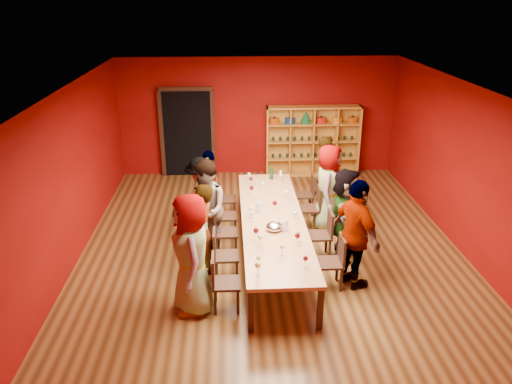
% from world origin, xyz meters
% --- Properties ---
extents(room_shell, '(7.10, 9.10, 3.04)m').
position_xyz_m(room_shell, '(0.00, 0.00, 1.50)').
color(room_shell, '#4F2F14').
rests_on(room_shell, ground).
extents(tasting_table, '(1.10, 4.50, 0.75)m').
position_xyz_m(tasting_table, '(0.00, 0.00, 0.70)').
color(tasting_table, '#B6794C').
rests_on(tasting_table, ground).
extents(doorway, '(1.40, 0.17, 2.30)m').
position_xyz_m(doorway, '(-1.80, 4.43, 1.12)').
color(doorway, black).
rests_on(doorway, ground).
extents(shelving_unit, '(2.40, 0.40, 1.80)m').
position_xyz_m(shelving_unit, '(1.40, 4.32, 0.98)').
color(shelving_unit, gold).
rests_on(shelving_unit, ground).
extents(chair_person_left_0, '(0.42, 0.42, 0.89)m').
position_xyz_m(chair_person_left_0, '(-0.91, -1.58, 0.50)').
color(chair_person_left_0, black).
rests_on(chair_person_left_0, ground).
extents(person_left_0, '(0.66, 0.99, 1.87)m').
position_xyz_m(person_left_0, '(-1.33, -1.58, 0.94)').
color(person_left_0, '#525257').
rests_on(person_left_0, ground).
extents(chair_person_left_1, '(0.42, 0.42, 0.89)m').
position_xyz_m(chair_person_left_1, '(-0.91, -0.76, 0.50)').
color(chair_person_left_1, black).
rests_on(chair_person_left_1, ground).
extents(person_left_1, '(0.58, 0.71, 1.70)m').
position_xyz_m(person_left_1, '(-1.21, -0.76, 0.85)').
color(person_left_1, '#D38E91').
rests_on(person_left_1, ground).
extents(chair_person_left_2, '(0.42, 0.42, 0.89)m').
position_xyz_m(chair_person_left_2, '(-0.91, 0.10, 0.50)').
color(chair_person_left_2, black).
rests_on(chair_person_left_2, ground).
extents(person_left_2, '(0.67, 0.96, 1.80)m').
position_xyz_m(person_left_2, '(-1.18, 0.10, 0.90)').
color(person_left_2, '#141739').
rests_on(person_left_2, ground).
extents(chair_person_left_3, '(0.42, 0.42, 0.89)m').
position_xyz_m(chair_person_left_3, '(-0.91, 0.81, 0.50)').
color(chair_person_left_3, black).
rests_on(chair_person_left_3, ground).
extents(person_left_3, '(0.72, 1.13, 1.62)m').
position_xyz_m(person_left_3, '(-1.29, 0.81, 0.81)').
color(person_left_3, silver).
rests_on(person_left_3, ground).
extents(chair_person_left_4, '(0.42, 0.42, 0.89)m').
position_xyz_m(chair_person_left_4, '(-0.91, 1.65, 0.50)').
color(chair_person_left_4, black).
rests_on(chair_person_left_4, ground).
extents(person_left_4, '(0.57, 0.95, 1.51)m').
position_xyz_m(person_left_4, '(-1.16, 1.65, 0.75)').
color(person_left_4, '#4D4D52').
rests_on(person_left_4, ground).
extents(chair_person_right_1, '(0.42, 0.42, 0.89)m').
position_xyz_m(chair_person_right_1, '(0.91, -1.07, 0.50)').
color(chair_person_right_1, black).
rests_on(chair_person_right_1, ground).
extents(person_right_1, '(0.89, 1.19, 1.84)m').
position_xyz_m(person_right_1, '(1.23, -1.07, 0.92)').
color(person_right_1, '#15163A').
rests_on(person_right_1, ground).
extents(chair_person_right_2, '(0.42, 0.42, 0.89)m').
position_xyz_m(chair_person_right_2, '(0.91, -0.10, 0.50)').
color(chair_person_right_2, black).
rests_on(chair_person_right_2, ground).
extents(person_right_2, '(0.84, 1.63, 1.69)m').
position_xyz_m(person_right_2, '(1.27, -0.10, 0.85)').
color(person_right_2, silver).
rests_on(person_right_2, ground).
extents(chair_person_right_3, '(0.42, 0.42, 0.89)m').
position_xyz_m(chair_person_right_3, '(0.91, 1.09, 0.50)').
color(chair_person_right_3, black).
rests_on(chair_person_right_3, ground).
extents(person_right_3, '(0.71, 0.96, 1.75)m').
position_xyz_m(person_right_3, '(1.20, 1.09, 0.88)').
color(person_right_3, '#5880B6').
rests_on(person_right_3, ground).
extents(chair_person_right_4, '(0.42, 0.42, 0.89)m').
position_xyz_m(chair_person_right_4, '(0.91, 1.81, 0.50)').
color(chair_person_right_4, black).
rests_on(chair_person_right_4, ground).
extents(person_right_4, '(0.62, 0.73, 1.72)m').
position_xyz_m(person_right_4, '(1.29, 1.81, 0.86)').
color(person_right_4, beige).
rests_on(person_right_4, ground).
extents(wine_glass_0, '(0.09, 0.09, 0.22)m').
position_xyz_m(wine_glass_0, '(-0.38, 0.06, 0.91)').
color(wine_glass_0, silver).
rests_on(wine_glass_0, tasting_table).
extents(wine_glass_1, '(0.09, 0.09, 0.21)m').
position_xyz_m(wine_glass_1, '(0.34, 0.79, 0.90)').
color(wine_glass_1, silver).
rests_on(wine_glass_1, tasting_table).
extents(wine_glass_2, '(0.07, 0.07, 0.18)m').
position_xyz_m(wine_glass_2, '(-0.37, -0.09, 0.88)').
color(wine_glass_2, silver).
rests_on(wine_glass_2, tasting_table).
extents(wine_glass_3, '(0.07, 0.07, 0.18)m').
position_xyz_m(wine_glass_3, '(-0.34, 1.89, 0.88)').
color(wine_glass_3, silver).
rests_on(wine_glass_3, tasting_table).
extents(wine_glass_4, '(0.09, 0.09, 0.21)m').
position_xyz_m(wine_glass_4, '(0.30, -1.03, 0.91)').
color(wine_glass_4, silver).
rests_on(wine_glass_4, tasting_table).
extents(wine_glass_5, '(0.09, 0.09, 0.22)m').
position_xyz_m(wine_glass_5, '(0.38, -0.18, 0.91)').
color(wine_glass_5, silver).
rests_on(wine_glass_5, tasting_table).
extents(wine_glass_6, '(0.09, 0.09, 0.22)m').
position_xyz_m(wine_glass_6, '(-0.38, -1.90, 0.91)').
color(wine_glass_6, silver).
rests_on(wine_glass_6, tasting_table).
extents(wine_glass_7, '(0.07, 0.07, 0.18)m').
position_xyz_m(wine_glass_7, '(0.32, 0.90, 0.88)').
color(wine_glass_7, silver).
rests_on(wine_glass_7, tasting_table).
extents(wine_glass_8, '(0.07, 0.07, 0.19)m').
position_xyz_m(wine_glass_8, '(0.34, -0.87, 0.88)').
color(wine_glass_8, silver).
rests_on(wine_glass_8, tasting_table).
extents(wine_glass_9, '(0.08, 0.08, 0.21)m').
position_xyz_m(wine_glass_9, '(-0.29, -1.03, 0.90)').
color(wine_glass_9, silver).
rests_on(wine_glass_9, tasting_table).
extents(wine_glass_10, '(0.07, 0.07, 0.18)m').
position_xyz_m(wine_glass_10, '(0.03, -1.33, 0.88)').
color(wine_glass_10, silver).
rests_on(wine_glass_10, tasting_table).
extents(wine_glass_11, '(0.09, 0.09, 0.21)m').
position_xyz_m(wine_glass_11, '(-0.32, 1.06, 0.90)').
color(wine_glass_11, silver).
rests_on(wine_glass_11, tasting_table).
extents(wine_glass_12, '(0.07, 0.07, 0.18)m').
position_xyz_m(wine_glass_12, '(-0.35, -1.65, 0.88)').
color(wine_glass_12, silver).
rests_on(wine_glass_12, tasting_table).
extents(wine_glass_13, '(0.07, 0.07, 0.18)m').
position_xyz_m(wine_glass_13, '(0.33, -1.70, 0.88)').
color(wine_glass_13, silver).
rests_on(wine_glass_13, tasting_table).
extents(wine_glass_14, '(0.07, 0.07, 0.18)m').
position_xyz_m(wine_glass_14, '(0.33, 1.79, 0.88)').
color(wine_glass_14, silver).
rests_on(wine_glass_14, tasting_table).
extents(wine_glass_15, '(0.08, 0.08, 0.19)m').
position_xyz_m(wine_glass_15, '(-0.31, 1.60, 0.89)').
color(wine_glass_15, silver).
rests_on(wine_glass_15, tasting_table).
extents(wine_glass_16, '(0.07, 0.07, 0.18)m').
position_xyz_m(wine_glass_16, '(-0.26, 0.72, 0.88)').
color(wine_glass_16, silver).
rests_on(wine_glass_16, tasting_table).
extents(wine_glass_17, '(0.08, 0.08, 0.19)m').
position_xyz_m(wine_glass_17, '(0.34, 1.98, 0.89)').
color(wine_glass_17, silver).
rests_on(wine_glass_17, tasting_table).
extents(wine_glass_18, '(0.08, 0.08, 0.20)m').
position_xyz_m(wine_glass_18, '(0.01, -0.48, 0.90)').
color(wine_glass_18, silver).
rests_on(wine_glass_18, tasting_table).
extents(wine_glass_19, '(0.09, 0.09, 0.22)m').
position_xyz_m(wine_glass_19, '(0.06, 0.28, 0.91)').
color(wine_glass_19, silver).
rests_on(wine_glass_19, tasting_table).
extents(wine_glass_20, '(0.09, 0.09, 0.22)m').
position_xyz_m(wine_glass_20, '(-0.34, -0.82, 0.91)').
color(wine_glass_20, silver).
rests_on(wine_glass_20, tasting_table).
extents(wine_glass_21, '(0.07, 0.07, 0.19)m').
position_xyz_m(wine_glass_21, '(-0.10, 1.32, 0.88)').
color(wine_glass_21, silver).
rests_on(wine_glass_21, tasting_table).
extents(wine_glass_22, '(0.07, 0.07, 0.18)m').
position_xyz_m(wine_glass_22, '(0.37, 0.01, 0.88)').
color(wine_glass_22, silver).
rests_on(wine_glass_22, tasting_table).
extents(spittoon_bowl, '(0.29, 0.29, 0.16)m').
position_xyz_m(spittoon_bowl, '(-0.02, -0.49, 0.82)').
color(spittoon_bowl, silver).
rests_on(spittoon_bowl, tasting_table).
extents(carafe_a, '(0.09, 0.09, 0.24)m').
position_xyz_m(carafe_a, '(-0.24, 0.24, 0.86)').
color(carafe_a, silver).
rests_on(carafe_a, tasting_table).
extents(carafe_b, '(0.11, 0.11, 0.23)m').
position_xyz_m(carafe_b, '(0.17, -0.53, 0.85)').
color(carafe_b, silver).
rests_on(carafe_b, tasting_table).
extents(wine_bottle, '(0.09, 0.09, 0.33)m').
position_xyz_m(wine_bottle, '(0.14, 1.95, 0.87)').
color(wine_bottle, '#13351A').
rests_on(wine_bottle, tasting_table).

